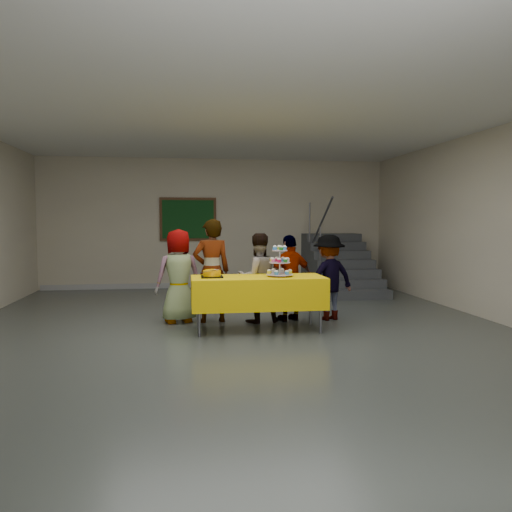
{
  "coord_description": "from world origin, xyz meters",
  "views": [
    {
      "loc": [
        -0.75,
        -6.7,
        1.56
      ],
      "look_at": [
        0.29,
        0.44,
        1.05
      ],
      "focal_mm": 35.0,
      "sensor_mm": 36.0,
      "label": 1
    }
  ],
  "objects_px": {
    "staircase": "(338,268)",
    "schoolchild_b": "(212,271)",
    "schoolchild_d": "(290,278)",
    "schoolchild_a": "(179,276)",
    "noticeboard": "(188,219)",
    "schoolchild_e": "(329,277)",
    "bake_table": "(258,292)",
    "cupcake_stand": "(280,264)",
    "schoolchild_c": "(258,278)",
    "bear_cake": "(212,273)"
  },
  "relations": [
    {
      "from": "staircase",
      "to": "schoolchild_b",
      "type": "bearing_deg",
      "value": -133.55
    },
    {
      "from": "schoolchild_d",
      "to": "staircase",
      "type": "distance_m",
      "value": 3.76
    },
    {
      "from": "schoolchild_a",
      "to": "staircase",
      "type": "distance_m",
      "value": 4.73
    },
    {
      "from": "schoolchild_a",
      "to": "schoolchild_d",
      "type": "relative_size",
      "value": 1.07
    },
    {
      "from": "noticeboard",
      "to": "schoolchild_e",
      "type": "bearing_deg",
      "value": -62.25
    },
    {
      "from": "bake_table",
      "to": "noticeboard",
      "type": "xyz_separation_m",
      "value": [
        -0.94,
        4.72,
        1.04
      ]
    },
    {
      "from": "schoolchild_d",
      "to": "staircase",
      "type": "relative_size",
      "value": 0.56
    },
    {
      "from": "cupcake_stand",
      "to": "staircase",
      "type": "distance_m",
      "value": 4.45
    },
    {
      "from": "schoolchild_c",
      "to": "schoolchild_b",
      "type": "bearing_deg",
      "value": -21.92
    },
    {
      "from": "schoolchild_a",
      "to": "schoolchild_b",
      "type": "xyz_separation_m",
      "value": [
        0.5,
        -0.04,
        0.08
      ]
    },
    {
      "from": "schoolchild_d",
      "to": "schoolchild_e",
      "type": "distance_m",
      "value": 0.62
    },
    {
      "from": "bear_cake",
      "to": "schoolchild_c",
      "type": "height_order",
      "value": "schoolchild_c"
    },
    {
      "from": "schoolchild_c",
      "to": "schoolchild_e",
      "type": "relative_size",
      "value": 1.02
    },
    {
      "from": "schoolchild_c",
      "to": "schoolchild_d",
      "type": "distance_m",
      "value": 0.52
    },
    {
      "from": "schoolchild_b",
      "to": "schoolchild_c",
      "type": "bearing_deg",
      "value": 161.65
    },
    {
      "from": "schoolchild_c",
      "to": "schoolchild_d",
      "type": "bearing_deg",
      "value": 171.47
    },
    {
      "from": "schoolchild_a",
      "to": "staircase",
      "type": "relative_size",
      "value": 0.6
    },
    {
      "from": "schoolchild_a",
      "to": "noticeboard",
      "type": "relative_size",
      "value": 1.11
    },
    {
      "from": "cupcake_stand",
      "to": "schoolchild_e",
      "type": "xyz_separation_m",
      "value": [
        0.91,
        0.63,
        -0.28
      ]
    },
    {
      "from": "bake_table",
      "to": "schoolchild_c",
      "type": "height_order",
      "value": "schoolchild_c"
    },
    {
      "from": "schoolchild_a",
      "to": "bake_table",
      "type": "bearing_deg",
      "value": 129.49
    },
    {
      "from": "cupcake_stand",
      "to": "schoolchild_b",
      "type": "xyz_separation_m",
      "value": [
        -0.93,
        0.71,
        -0.16
      ]
    },
    {
      "from": "bake_table",
      "to": "bear_cake",
      "type": "distance_m",
      "value": 0.71
    },
    {
      "from": "cupcake_stand",
      "to": "bake_table",
      "type": "bearing_deg",
      "value": 177.52
    },
    {
      "from": "bear_cake",
      "to": "schoolchild_b",
      "type": "bearing_deg",
      "value": 87.28
    },
    {
      "from": "cupcake_stand",
      "to": "bear_cake",
      "type": "xyz_separation_m",
      "value": [
        -0.96,
        0.04,
        -0.12
      ]
    },
    {
      "from": "cupcake_stand",
      "to": "schoolchild_e",
      "type": "height_order",
      "value": "schoolchild_e"
    },
    {
      "from": "bake_table",
      "to": "bear_cake",
      "type": "xyz_separation_m",
      "value": [
        -0.65,
        0.02,
        0.27
      ]
    },
    {
      "from": "schoolchild_c",
      "to": "cupcake_stand",
      "type": "bearing_deg",
      "value": 99.99
    },
    {
      "from": "schoolchild_a",
      "to": "bear_cake",
      "type": "bearing_deg",
      "value": 106.18
    },
    {
      "from": "bake_table",
      "to": "schoolchild_e",
      "type": "height_order",
      "value": "schoolchild_e"
    },
    {
      "from": "cupcake_stand",
      "to": "bear_cake",
      "type": "height_order",
      "value": "cupcake_stand"
    },
    {
      "from": "cupcake_stand",
      "to": "staircase",
      "type": "height_order",
      "value": "staircase"
    },
    {
      "from": "cupcake_stand",
      "to": "schoolchild_a",
      "type": "xyz_separation_m",
      "value": [
        -1.43,
        0.75,
        -0.23
      ]
    },
    {
      "from": "schoolchild_b",
      "to": "schoolchild_c",
      "type": "height_order",
      "value": "schoolchild_b"
    },
    {
      "from": "schoolchild_e",
      "to": "schoolchild_d",
      "type": "bearing_deg",
      "value": -14.73
    },
    {
      "from": "schoolchild_b",
      "to": "schoolchild_e",
      "type": "relative_size",
      "value": 1.18
    },
    {
      "from": "schoolchild_d",
      "to": "noticeboard",
      "type": "height_order",
      "value": "noticeboard"
    },
    {
      "from": "bear_cake",
      "to": "staircase",
      "type": "bearing_deg",
      "value": 51.6
    },
    {
      "from": "schoolchild_e",
      "to": "noticeboard",
      "type": "distance_m",
      "value": 4.72
    },
    {
      "from": "schoolchild_a",
      "to": "schoolchild_e",
      "type": "relative_size",
      "value": 1.07
    },
    {
      "from": "schoolchild_a",
      "to": "staircase",
      "type": "xyz_separation_m",
      "value": [
        3.53,
        3.14,
        -0.23
      ]
    },
    {
      "from": "bake_table",
      "to": "noticeboard",
      "type": "distance_m",
      "value": 4.92
    },
    {
      "from": "schoolchild_a",
      "to": "schoolchild_d",
      "type": "distance_m",
      "value": 1.73
    },
    {
      "from": "schoolchild_a",
      "to": "noticeboard",
      "type": "bearing_deg",
      "value": -109.77
    },
    {
      "from": "cupcake_stand",
      "to": "schoolchild_b",
      "type": "height_order",
      "value": "schoolchild_b"
    },
    {
      "from": "cupcake_stand",
      "to": "schoolchild_c",
      "type": "bearing_deg",
      "value": 111.5
    },
    {
      "from": "schoolchild_a",
      "to": "noticeboard",
      "type": "xyz_separation_m",
      "value": [
        0.19,
        3.98,
        0.88
      ]
    },
    {
      "from": "cupcake_stand",
      "to": "schoolchild_c",
      "type": "distance_m",
      "value": 0.68
    },
    {
      "from": "bear_cake",
      "to": "schoolchild_a",
      "type": "xyz_separation_m",
      "value": [
        -0.47,
        0.72,
        -0.11
      ]
    }
  ]
}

